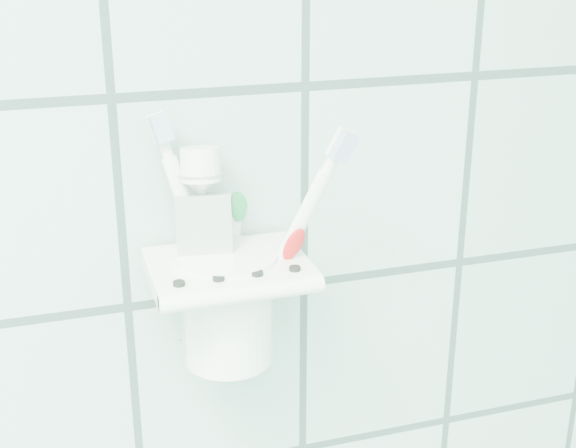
# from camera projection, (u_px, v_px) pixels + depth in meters

# --- Properties ---
(holder_bracket) EXTENTS (0.11, 0.10, 0.04)m
(holder_bracket) POSITION_uv_depth(u_px,v_px,m) (228.00, 270.00, 0.59)
(holder_bracket) COLOR white
(holder_bracket) RESTS_ON wall_back
(cup) EXTENTS (0.08, 0.08, 0.09)m
(cup) POSITION_uv_depth(u_px,v_px,m) (227.00, 303.00, 0.60)
(cup) COLOR white
(cup) RESTS_ON holder_bracket
(toothbrush_pink) EXTENTS (0.05, 0.03, 0.19)m
(toothbrush_pink) POSITION_uv_depth(u_px,v_px,m) (229.00, 230.00, 0.59)
(toothbrush_pink) COLOR white
(toothbrush_pink) RESTS_ON cup
(toothbrush_blue) EXTENTS (0.05, 0.09, 0.21)m
(toothbrush_blue) POSITION_uv_depth(u_px,v_px,m) (219.00, 212.00, 0.58)
(toothbrush_blue) COLOR white
(toothbrush_blue) RESTS_ON cup
(toothbrush_orange) EXTENTS (0.08, 0.03, 0.18)m
(toothbrush_orange) POSITION_uv_depth(u_px,v_px,m) (235.00, 233.00, 0.58)
(toothbrush_orange) COLOR white
(toothbrush_orange) RESTS_ON cup
(toothpaste_tube) EXTENTS (0.05, 0.04, 0.16)m
(toothpaste_tube) POSITION_uv_depth(u_px,v_px,m) (206.00, 243.00, 0.58)
(toothpaste_tube) COLOR silver
(toothpaste_tube) RESTS_ON cup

